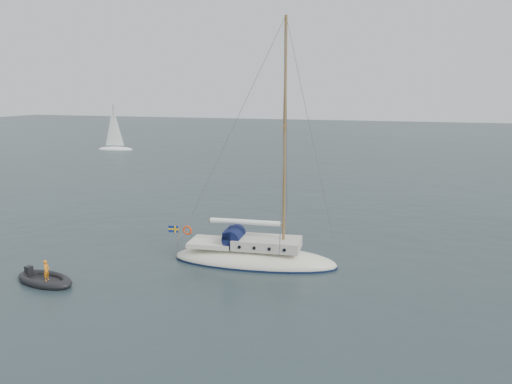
% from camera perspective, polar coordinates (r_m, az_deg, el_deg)
% --- Properties ---
extents(ground, '(300.00, 300.00, 0.00)m').
position_cam_1_polar(ground, '(33.15, -0.83, -6.76)').
color(ground, black).
rests_on(ground, ground).
extents(sailboat, '(10.63, 3.18, 15.14)m').
position_cam_1_polar(sailboat, '(30.55, -0.18, -6.10)').
color(sailboat, silver).
rests_on(sailboat, ground).
extents(dinghy, '(2.88, 1.30, 0.41)m').
position_cam_1_polar(dinghy, '(31.70, -5.78, -7.34)').
color(dinghy, '#444348').
rests_on(dinghy, ground).
extents(rib, '(3.82, 1.74, 1.37)m').
position_cam_1_polar(rib, '(30.16, -23.02, -9.15)').
color(rib, black).
rests_on(rib, ground).
extents(distant_yacht_a, '(6.41, 3.42, 8.49)m').
position_cam_1_polar(distant_yacht_a, '(92.56, -15.92, 6.89)').
color(distant_yacht_a, white).
rests_on(distant_yacht_a, ground).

